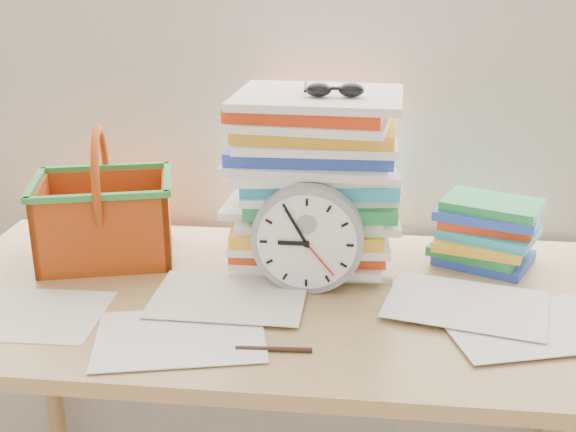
# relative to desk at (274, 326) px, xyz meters

# --- Properties ---
(desk) EXTENTS (1.40, 0.70, 0.75)m
(desk) POSITION_rel_desk_xyz_m (0.00, 0.00, 0.00)
(desk) COLOR #A3814C
(desk) RESTS_ON ground
(paper_stack) EXTENTS (0.37, 0.31, 0.37)m
(paper_stack) POSITION_rel_desk_xyz_m (0.07, 0.18, 0.26)
(paper_stack) COLOR white
(paper_stack) RESTS_ON desk
(clock) EXTENTS (0.22, 0.04, 0.22)m
(clock) POSITION_rel_desk_xyz_m (0.06, 0.03, 0.19)
(clock) COLOR gray
(clock) RESTS_ON desk
(sunglasses) EXTENTS (0.14, 0.12, 0.03)m
(sunglasses) POSITION_rel_desk_xyz_m (0.11, 0.13, 0.46)
(sunglasses) COLOR black
(sunglasses) RESTS_ON paper_stack
(book_stack) EXTENTS (0.30, 0.26, 0.14)m
(book_stack) POSITION_rel_desk_xyz_m (0.44, 0.21, 0.15)
(book_stack) COLOR white
(book_stack) RESTS_ON desk
(basket) EXTENTS (0.34, 0.30, 0.29)m
(basket) POSITION_rel_desk_xyz_m (-0.40, 0.14, 0.22)
(basket) COLOR #C74D13
(basket) RESTS_ON desk
(pen) EXTENTS (0.13, 0.02, 0.01)m
(pen) POSITION_rel_desk_xyz_m (0.03, -0.22, 0.08)
(pen) COLOR black
(pen) RESTS_ON desk
(scattered_papers) EXTENTS (1.26, 0.42, 0.02)m
(scattered_papers) POSITION_rel_desk_xyz_m (0.00, 0.00, 0.08)
(scattered_papers) COLOR white
(scattered_papers) RESTS_ON desk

